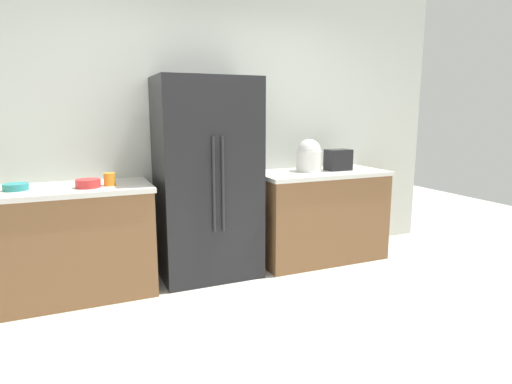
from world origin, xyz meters
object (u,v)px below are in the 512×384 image
at_px(bowl_a, 88,183).
at_px(refrigerator, 207,179).
at_px(toaster, 338,160).
at_px(rice_cooker, 309,156).
at_px(cup_a, 110,179).
at_px(bowl_b, 16,187).

bearing_deg(bowl_a, refrigerator, 5.74).
bearing_deg(toaster, rice_cooker, 170.06).
relative_size(refrigerator, bowl_a, 9.46).
relative_size(toaster, rice_cooker, 0.77).
xyz_separation_m(toaster, cup_a, (-2.24, -0.06, -0.05)).
bearing_deg(toaster, bowl_b, -179.97).
bearing_deg(toaster, bowl_a, -177.83).
bearing_deg(refrigerator, cup_a, -175.25).
bearing_deg(rice_cooker, bowl_a, -176.02).
height_order(toaster, bowl_b, toaster).
height_order(rice_cooker, cup_a, rice_cooker).
xyz_separation_m(rice_cooker, bowl_a, (-2.09, -0.15, -0.12)).
bearing_deg(rice_cooker, cup_a, -176.61).
xyz_separation_m(rice_cooker, bowl_b, (-2.61, -0.06, -0.13)).
height_order(toaster, rice_cooker, rice_cooker).
bearing_deg(rice_cooker, bowl_b, -178.76).
distance_m(toaster, bowl_b, 2.92).
bearing_deg(refrigerator, toaster, -0.45).
bearing_deg(cup_a, toaster, 1.52).
distance_m(refrigerator, rice_cooker, 1.09).
bearing_deg(bowl_b, refrigerator, 0.47).
bearing_deg(cup_a, bowl_a, -169.28).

